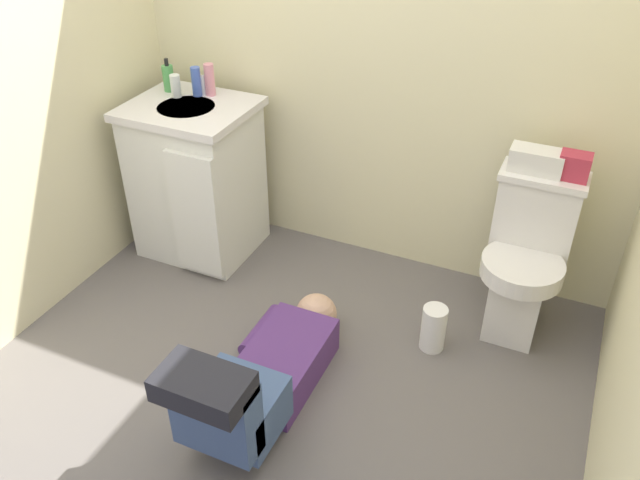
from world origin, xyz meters
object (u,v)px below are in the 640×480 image
object	(u,v)px
vanity_cabinet	(197,179)
bottle_pink	(210,80)
bottle_white	(176,86)
faucet	(203,85)
toiletry_bag	(575,166)
toilet	(525,259)
tissue_box	(537,160)
paper_towel_roll	(433,328)
soap_dispenser	(168,78)
person_plumber	(261,376)
bottle_blue	(196,82)

from	to	relation	value
vanity_cabinet	bottle_pink	size ratio (longest dim) A/B	5.18
bottle_white	bottle_pink	size ratio (longest dim) A/B	0.70
faucet	toiletry_bag	size ratio (longest dim) A/B	0.81
toilet	toiletry_bag	xyz separation A→B (m)	(0.10, 0.09, 0.44)
vanity_cabinet	tissue_box	bearing A→B (deg)	5.05
paper_towel_roll	toilet	bearing A→B (deg)	46.80
toilet	soap_dispenser	distance (m)	1.94
person_plumber	bottle_white	distance (m)	1.53
person_plumber	paper_towel_roll	xyz separation A→B (m)	(0.53, 0.62, -0.07)
bottle_blue	bottle_white	bearing A→B (deg)	-147.68
toiletry_bag	paper_towel_roll	world-z (taller)	toiletry_bag
soap_dispenser	bottle_white	size ratio (longest dim) A/B	1.49
tissue_box	toiletry_bag	bearing A→B (deg)	0.00
tissue_box	paper_towel_roll	distance (m)	0.84
person_plumber	bottle_blue	bearing A→B (deg)	130.68
tissue_box	bottle_blue	distance (m)	1.66
toilet	paper_towel_roll	size ratio (longest dim) A/B	3.42
soap_dispenser	toilet	bearing A→B (deg)	-2.24
paper_towel_roll	toiletry_bag	bearing A→B (deg)	45.35
soap_dispenser	bottle_white	world-z (taller)	soap_dispenser
toilet	tissue_box	distance (m)	0.44
toilet	faucet	bearing A→B (deg)	176.82
bottle_white	paper_towel_roll	world-z (taller)	bottle_white
vanity_cabinet	bottle_white	distance (m)	0.48
faucet	paper_towel_roll	world-z (taller)	faucet
bottle_pink	paper_towel_roll	xyz separation A→B (m)	(1.34, -0.43, -0.79)
bottle_white	vanity_cabinet	bearing A→B (deg)	-32.45
vanity_cabinet	bottle_pink	distance (m)	0.51
vanity_cabinet	toiletry_bag	bearing A→B (deg)	4.62
vanity_cabinet	bottle_blue	bearing A→B (deg)	102.51
toilet	toiletry_bag	bearing A→B (deg)	40.77
toiletry_bag	toilet	bearing A→B (deg)	-139.23
vanity_cabinet	person_plumber	size ratio (longest dim) A/B	0.77
faucet	toiletry_bag	xyz separation A→B (m)	(1.78, -0.00, -0.06)
faucet	bottle_pink	size ratio (longest dim) A/B	0.63
tissue_box	bottle_white	bearing A→B (deg)	-177.68
person_plumber	bottle_white	xyz separation A→B (m)	(-0.96, 0.96, 0.70)
tissue_box	bottle_blue	bearing A→B (deg)	-179.46
faucet	toiletry_bag	world-z (taller)	faucet
soap_dispenser	bottle_blue	distance (m)	0.17
vanity_cabinet	bottle_blue	xyz separation A→B (m)	(-0.03, 0.13, 0.47)
tissue_box	paper_towel_roll	size ratio (longest dim) A/B	1.00
vanity_cabinet	paper_towel_roll	world-z (taller)	vanity_cabinet
paper_towel_roll	person_plumber	bearing A→B (deg)	-130.18
faucet	tissue_box	bearing A→B (deg)	-0.09
person_plumber	paper_towel_roll	distance (m)	0.82
toilet	person_plumber	world-z (taller)	toilet
bottle_white	bottle_blue	bearing A→B (deg)	32.32
bottle_white	bottle_blue	size ratio (longest dim) A/B	0.77
soap_dispenser	bottle_pink	bearing A→B (deg)	9.42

